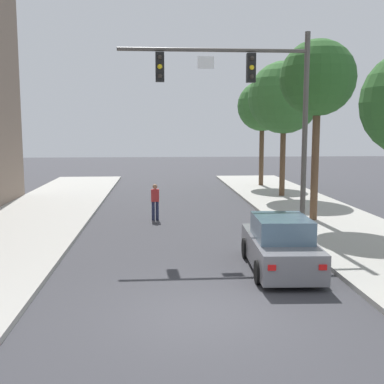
{
  "coord_description": "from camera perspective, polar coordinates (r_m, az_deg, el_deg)",
  "views": [
    {
      "loc": [
        -0.98,
        -10.29,
        4.11
      ],
      "look_at": [
        0.18,
        5.65,
        2.0
      ],
      "focal_mm": 45.04,
      "sensor_mm": 36.0,
      "label": 1
    }
  ],
  "objects": [
    {
      "name": "street_tree_second",
      "position": [
        21.54,
        14.68,
        12.81
      ],
      "size": [
        3.21,
        3.21,
        7.69
      ],
      "color": "brown",
      "rests_on": "sidewalk_right"
    },
    {
      "name": "street_tree_third",
      "position": [
        28.95,
        10.85,
        10.9
      ],
      "size": [
        4.19,
        4.19,
        7.85
      ],
      "color": "brown",
      "rests_on": "sidewalk_right"
    },
    {
      "name": "car_lead_grey",
      "position": [
        14.33,
        10.39,
        -6.28
      ],
      "size": [
        1.99,
        4.31,
        1.6
      ],
      "color": "slate",
      "rests_on": "ground"
    },
    {
      "name": "pedestrian_crossing_road",
      "position": [
        21.72,
        -4.39,
        -0.97
      ],
      "size": [
        0.36,
        0.22,
        1.64
      ],
      "color": "#232847",
      "rests_on": "ground"
    },
    {
      "name": "ground_plane",
      "position": [
        11.12,
        1.24,
        -14.16
      ],
      "size": [
        120.0,
        120.0,
        0.0
      ],
      "primitive_type": "plane",
      "color": "#38383D"
    },
    {
      "name": "street_tree_farthest",
      "position": [
        34.22,
        8.33,
        9.99
      ],
      "size": [
        3.47,
        3.47,
        7.26
      ],
      "color": "brown",
      "rests_on": "sidewalk_right"
    },
    {
      "name": "traffic_signal_mast",
      "position": [
        18.33,
        7.19,
        11.39
      ],
      "size": [
        7.08,
        0.38,
        7.5
      ],
      "color": "#514C47",
      "rests_on": "sidewalk_right"
    }
  ]
}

